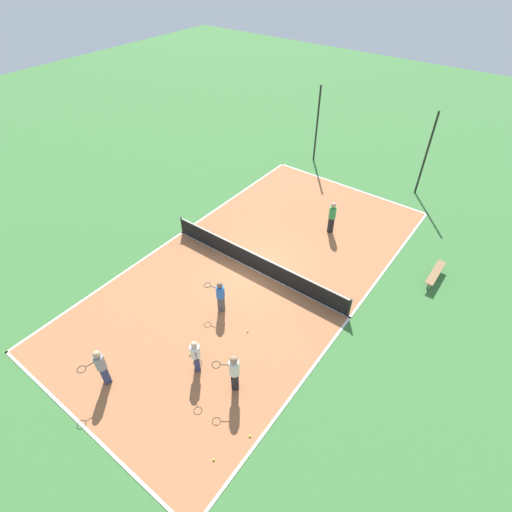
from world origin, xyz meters
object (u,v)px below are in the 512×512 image
(player_near_blue, at_px, (220,295))
(player_near_white, at_px, (196,354))
(player_far_green, at_px, (332,215))
(tennis_ball_near_net, at_px, (248,331))
(player_far_white, at_px, (234,371))
(fence_post_back_right, at_px, (426,155))
(player_baseline_gray, at_px, (101,365))
(tennis_ball_far_baseline, at_px, (190,355))
(tennis_ball_midcourt, at_px, (214,460))
(tennis_net, at_px, (256,262))
(bench, at_px, (435,273))
(fence_post_back_left, at_px, (317,125))
(tennis_ball_right_alley, at_px, (250,436))

(player_near_blue, xyz_separation_m, player_near_white, (1.22, -2.78, -0.00))
(player_near_white, distance_m, player_far_green, 10.48)
(player_near_blue, height_order, player_far_green, player_far_green)
(player_near_white, bearing_deg, player_near_blue, 150.62)
(player_far_green, distance_m, tennis_ball_near_net, 8.07)
(player_far_white, distance_m, fence_post_back_right, 16.96)
(player_baseline_gray, distance_m, fence_post_back_right, 20.00)
(player_far_green, xyz_separation_m, tennis_ball_far_baseline, (-0.48, -10.21, -1.01))
(player_far_green, distance_m, tennis_ball_midcourt, 12.94)
(player_far_green, bearing_deg, player_near_blue, -153.29)
(tennis_net, distance_m, player_far_green, 5.01)
(bench, distance_m, player_far_green, 5.69)
(tennis_ball_near_net, height_order, fence_post_back_right, fence_post_back_right)
(tennis_net, relative_size, player_far_green, 5.40)
(player_near_blue, xyz_separation_m, tennis_ball_far_baseline, (0.56, -2.51, -0.87))
(fence_post_back_left, height_order, fence_post_back_right, same)
(bench, height_order, player_far_white, player_far_white)
(player_baseline_gray, bearing_deg, player_far_green, -176.46)
(tennis_ball_right_alley, bearing_deg, tennis_ball_far_baseline, 163.51)
(player_near_blue, relative_size, player_far_green, 0.88)
(player_near_blue, relative_size, player_far_white, 0.87)
(tennis_ball_midcourt, bearing_deg, player_near_white, 141.39)
(tennis_net, height_order, fence_post_back_right, fence_post_back_right)
(player_near_white, distance_m, tennis_ball_near_net, 2.68)
(tennis_ball_near_net, relative_size, fence_post_back_left, 0.01)
(player_near_blue, relative_size, tennis_ball_right_alley, 23.40)
(player_far_green, bearing_deg, tennis_ball_right_alley, -129.41)
(bench, relative_size, player_near_blue, 1.22)
(player_near_blue, height_order, player_near_white, player_near_blue)
(bench, relative_size, player_far_green, 1.07)
(player_far_green, bearing_deg, player_near_white, -144.60)
(bench, height_order, fence_post_back_right, fence_post_back_right)
(player_near_blue, relative_size, player_baseline_gray, 0.90)
(player_baseline_gray, xyz_separation_m, tennis_ball_far_baseline, (1.59, 2.62, -0.99))
(player_far_green, distance_m, tennis_ball_far_baseline, 10.27)
(tennis_net, relative_size, bench, 5.06)
(tennis_ball_midcourt, distance_m, tennis_ball_far_baseline, 4.08)
(player_near_blue, relative_size, fence_post_back_right, 0.32)
(tennis_ball_far_baseline, bearing_deg, tennis_ball_midcourt, -35.70)
(bench, xyz_separation_m, fence_post_back_right, (-3.40, 6.99, 2.11))
(bench, distance_m, tennis_ball_right_alley, 11.23)
(player_near_white, height_order, player_far_white, player_far_white)
(player_near_blue, xyz_separation_m, tennis_ball_near_net, (1.65, -0.29, -0.87))
(player_far_white, height_order, tennis_ball_right_alley, player_far_white)
(tennis_ball_near_net, relative_size, tennis_ball_right_alley, 1.00)
(player_near_white, bearing_deg, tennis_ball_midcourt, -1.75)
(player_near_blue, height_order, fence_post_back_left, fence_post_back_left)
(bench, xyz_separation_m, player_near_white, (-5.45, -10.13, 0.54))
(player_near_blue, bearing_deg, bench, -143.69)
(player_baseline_gray, height_order, player_far_white, player_far_white)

